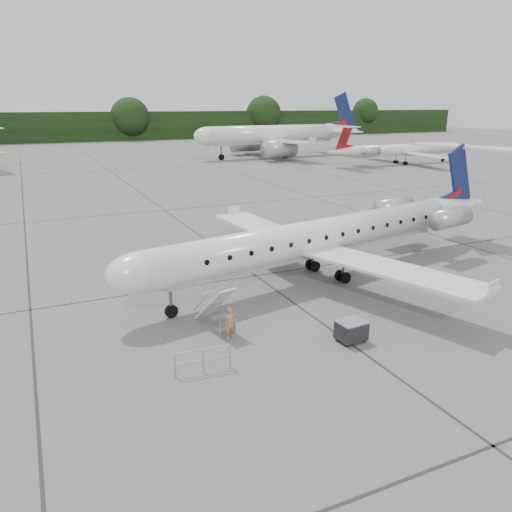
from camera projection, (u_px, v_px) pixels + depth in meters
name	position (u px, v px, depth m)	size (l,w,h in m)	color
ground	(405.00, 298.00, 26.94)	(320.00, 320.00, 0.00)	#60605E
treeline	(90.00, 127.00, 138.71)	(260.00, 4.00, 8.00)	black
main_regional_jet	(317.00, 220.00, 28.87)	(28.28, 20.36, 7.25)	silver
airstair	(214.00, 305.00, 23.08)	(0.85, 2.46, 2.27)	silver
passenger	(231.00, 323.00, 22.13)	(0.55, 0.36, 1.50)	#956951
safety_railing	(203.00, 361.00, 19.36)	(2.20, 0.08, 1.00)	#94979C
baggage_cart	(351.00, 331.00, 21.93)	(1.20, 0.98, 1.04)	black
bg_narrowbody	(272.00, 125.00, 96.34)	(34.12, 24.57, 12.25)	silver
bg_regional_right	(406.00, 144.00, 86.15)	(26.25, 18.90, 6.89)	silver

